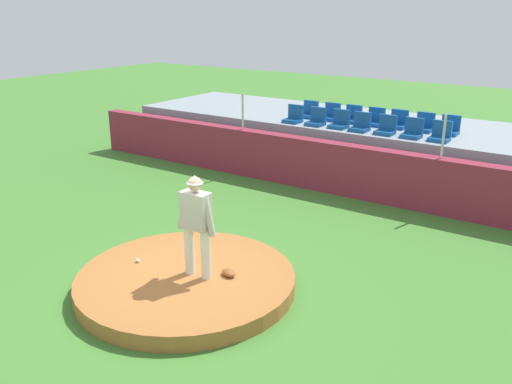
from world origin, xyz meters
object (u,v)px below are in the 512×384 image
(stadium_chair_7, at_px, (309,112))
(stadium_chair_1, at_px, (317,120))
(stadium_chair_2, at_px, (340,122))
(stadium_chair_8, at_px, (331,115))
(stadium_chair_3, at_px, (361,125))
(stadium_chair_12, at_px, (424,125))
(stadium_chair_11, at_px, (398,122))
(stadium_chair_4, at_px, (386,128))
(stadium_chair_5, at_px, (413,131))
(stadium_chair_13, at_px, (450,128))
(baseball, at_px, (138,260))
(pitcher, at_px, (196,219))
(stadium_chair_9, at_px, (352,117))
(fielding_glove, at_px, (229,273))
(stadium_chair_6, at_px, (440,135))
(stadium_chair_0, at_px, (294,117))
(stadium_chair_10, at_px, (375,120))

(stadium_chair_7, bearing_deg, stadium_chair_1, 129.11)
(stadium_chair_2, distance_m, stadium_chair_8, 1.11)
(stadium_chair_3, distance_m, stadium_chair_12, 1.71)
(stadium_chair_8, xyz_separation_m, stadium_chair_11, (2.05, 0.04, 0.00))
(stadium_chair_4, xyz_separation_m, stadium_chair_5, (0.71, -0.00, 0.00))
(stadium_chair_5, bearing_deg, stadium_chair_12, -90.54)
(stadium_chair_12, distance_m, stadium_chair_13, 0.68)
(stadium_chair_7, relative_size, stadium_chair_13, 1.00)
(stadium_chair_8, bearing_deg, stadium_chair_11, -179.00)
(stadium_chair_12, bearing_deg, stadium_chair_7, 0.52)
(baseball, distance_m, stadium_chair_13, 8.99)
(pitcher, relative_size, baseball, 24.51)
(stadium_chair_3, height_order, stadium_chair_11, same)
(stadium_chair_9, bearing_deg, baseball, 87.66)
(stadium_chair_4, height_order, stadium_chair_5, same)
(fielding_glove, bearing_deg, stadium_chair_8, -53.08)
(fielding_glove, xyz_separation_m, stadium_chair_7, (-2.76, 7.78, 1.33))
(stadium_chair_5, bearing_deg, stadium_chair_4, -0.05)
(stadium_chair_6, distance_m, stadium_chair_9, 2.93)
(stadium_chair_1, bearing_deg, fielding_glove, 106.40)
(stadium_chair_5, xyz_separation_m, stadium_chair_9, (-2.10, 0.90, 0.00))
(stadium_chair_12, bearing_deg, stadium_chair_1, 18.48)
(stadium_chair_1, bearing_deg, baseball, 92.64)
(stadium_chair_0, height_order, stadium_chair_2, same)
(stadium_chair_6, xyz_separation_m, stadium_chair_8, (-3.48, 0.86, 0.00))
(pitcher, height_order, stadium_chair_10, pitcher)
(stadium_chair_1, bearing_deg, stadium_chair_6, -179.26)
(stadium_chair_1, height_order, stadium_chair_10, same)
(stadium_chair_1, height_order, stadium_chair_2, same)
(stadium_chair_2, xyz_separation_m, stadium_chair_4, (1.36, -0.03, 0.00))
(stadium_chair_4, bearing_deg, pitcher, 86.14)
(stadium_chair_11, bearing_deg, stadium_chair_4, 90.78)
(stadium_chair_3, bearing_deg, stadium_chair_8, -33.88)
(fielding_glove, xyz_separation_m, stadium_chair_13, (1.44, 7.81, 1.33))
(stadium_chair_3, distance_m, stadium_chair_4, 0.72)
(baseball, height_order, stadium_chair_3, stadium_chair_3)
(stadium_chair_4, bearing_deg, stadium_chair_9, -33.15)
(stadium_chair_0, bearing_deg, stadium_chair_7, -90.94)
(pitcher, xyz_separation_m, stadium_chair_1, (-1.58, 7.16, 0.33))
(stadium_chair_3, distance_m, stadium_chair_9, 1.14)
(baseball, bearing_deg, stadium_chair_9, 87.66)
(stadium_chair_4, distance_m, stadium_chair_7, 2.93)
(stadium_chair_0, relative_size, stadium_chair_2, 1.00)
(stadium_chair_4, height_order, stadium_chair_12, same)
(stadium_chair_11, height_order, stadium_chair_12, same)
(baseball, distance_m, stadium_chair_5, 7.92)
(stadium_chair_3, height_order, stadium_chair_9, same)
(stadium_chair_10, bearing_deg, stadium_chair_5, 147.36)
(stadium_chair_2, bearing_deg, stadium_chair_1, 3.77)
(stadium_chair_1, distance_m, stadium_chair_12, 2.94)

